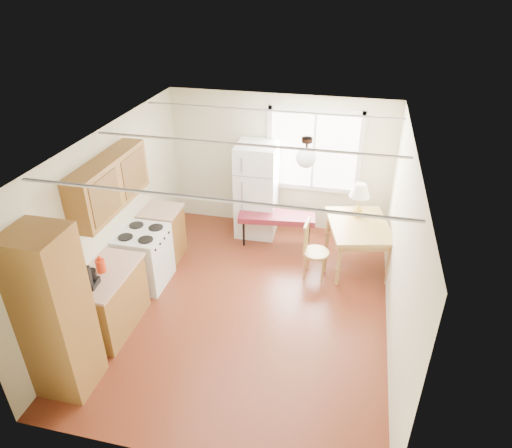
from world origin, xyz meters
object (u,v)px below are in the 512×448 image
(refrigerator, at_px, (257,190))
(bench, at_px, (277,217))
(dining_table, at_px, (359,230))
(chair, at_px, (311,246))

(refrigerator, relative_size, bench, 1.26)
(bench, bearing_deg, refrigerator, 134.63)
(refrigerator, distance_m, dining_table, 1.97)
(chair, bearing_deg, dining_table, 36.89)
(refrigerator, xyz_separation_m, chair, (1.13, -1.15, -0.32))
(bench, distance_m, chair, 1.05)
(dining_table, height_order, chair, chair)
(refrigerator, bearing_deg, bench, -40.04)
(refrigerator, relative_size, chair, 1.81)
(dining_table, bearing_deg, bench, 152.76)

